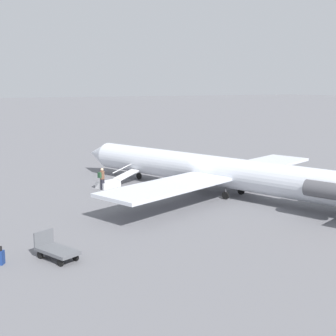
% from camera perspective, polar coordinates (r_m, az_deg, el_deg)
% --- Properties ---
extents(ground_plane, '(600.00, 600.00, 0.00)m').
position_cam_1_polar(ground_plane, '(36.45, 4.91, -2.94)').
color(ground_plane, slate).
extents(airplane_main, '(28.18, 22.04, 5.95)m').
position_cam_1_polar(airplane_main, '(35.60, 6.05, -0.36)').
color(airplane_main, silver).
rests_on(airplane_main, ground).
extents(boarding_stairs, '(2.23, 4.13, 1.55)m').
position_cam_1_polar(boarding_stairs, '(38.45, -6.85, -1.75)').
color(boarding_stairs, silver).
rests_on(boarding_stairs, ground).
extents(passenger, '(0.43, 0.57, 1.74)m').
position_cam_1_polar(passenger, '(37.33, -8.06, -1.12)').
color(passenger, '#23232D').
rests_on(passenger, ground).
extents(luggage_cart, '(2.45, 1.80, 1.22)m').
position_cam_1_polar(luggage_cart, '(23.15, -13.51, -9.67)').
color(luggage_cart, '#595B60').
rests_on(luggage_cart, ground).
extents(suitcase, '(0.42, 0.38, 0.88)m').
position_cam_1_polar(suitcase, '(23.26, -19.67, -10.23)').
color(suitcase, navy).
rests_on(suitcase, ground).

